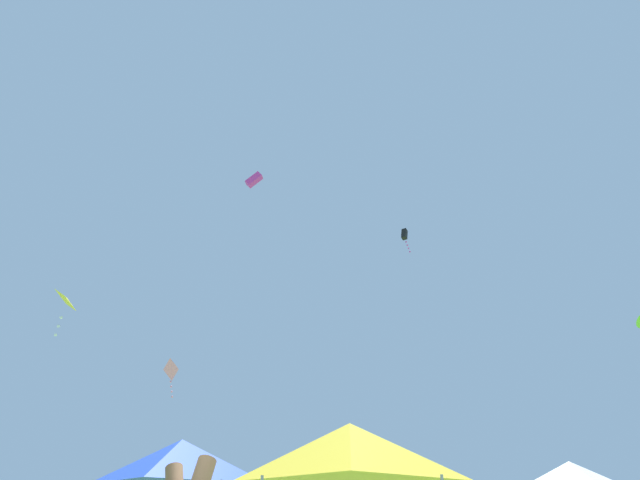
{
  "coord_description": "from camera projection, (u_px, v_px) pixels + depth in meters",
  "views": [
    {
      "loc": [
        0.14,
        -4.19,
        1.81
      ],
      "look_at": [
        -0.84,
        13.57,
        11.74
      ],
      "focal_mm": 28.26,
      "sensor_mm": 36.0,
      "label": 1
    }
  ],
  "objects": [
    {
      "name": "kite_black_box",
      "position": [
        405.0,
        235.0,
        31.09
      ],
      "size": [
        0.51,
        0.57,
        1.73
      ],
      "color": "black"
    },
    {
      "name": "kite_yellow_diamond",
      "position": [
        67.0,
        301.0,
        18.92
      ],
      "size": [
        0.93,
        0.87,
        1.84
      ],
      "color": "yellow"
    },
    {
      "name": "kite_pink_diamond",
      "position": [
        171.0,
        371.0,
        33.24
      ],
      "size": [
        0.8,
        0.69,
        2.32
      ],
      "color": "pink"
    },
    {
      "name": "canopy_tent_blue",
      "position": [
        180.0,
        461.0,
        14.16
      ],
      "size": [
        3.6,
        3.6,
        3.85
      ],
      "color": "#9E9EA3",
      "rests_on": "ground"
    },
    {
      "name": "kite_magenta_box",
      "position": [
        254.0,
        180.0,
        41.19
      ],
      "size": [
        1.42,
        0.63,
        1.32
      ],
      "color": "#D6389E"
    },
    {
      "name": "canopy_tent_yellow",
      "position": [
        350.0,
        452.0,
        9.88
      ],
      "size": [
        3.3,
        3.3,
        3.53
      ],
      "color": "#9E9EA3",
      "rests_on": "ground"
    }
  ]
}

